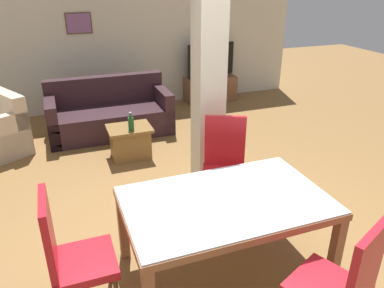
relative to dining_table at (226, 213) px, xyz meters
name	(u,v)px	position (x,y,z in m)	size (l,w,h in m)	color
ground_plane	(223,268)	(0.00, 0.00, -0.59)	(18.00, 18.00, 0.00)	brown
back_wall	(116,36)	(0.00, 4.79, 0.76)	(7.20, 0.09, 2.70)	beige
divider_pillar	(209,77)	(0.44, 1.44, 0.76)	(0.31, 0.31, 2.70)	beige
dining_table	(226,213)	(0.00, 0.00, 0.00)	(1.66, 1.03, 0.73)	brown
dining_chair_head_left	(70,253)	(-1.24, 0.00, -0.04)	(0.46, 0.46, 1.03)	red
dining_chair_far_right	(224,162)	(0.41, 0.90, -0.04)	(0.61, 0.61, 1.03)	red
dining_chair_near_right	(342,283)	(0.41, -0.92, -0.04)	(0.61, 0.61, 1.03)	#B31A26
sofa	(110,115)	(-0.41, 3.52, -0.29)	(1.92, 0.90, 0.87)	#321D23
coffee_table	(130,142)	(-0.30, 2.49, -0.35)	(0.60, 0.47, 0.45)	brown
bottle	(131,123)	(-0.29, 2.37, -0.04)	(0.08, 0.08, 0.26)	#194C23
tv_stand	(210,89)	(1.79, 4.51, -0.34)	(1.03, 0.40, 0.49)	brown
tv_screen	(211,61)	(1.79, 4.51, 0.23)	(1.00, 0.24, 0.66)	black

